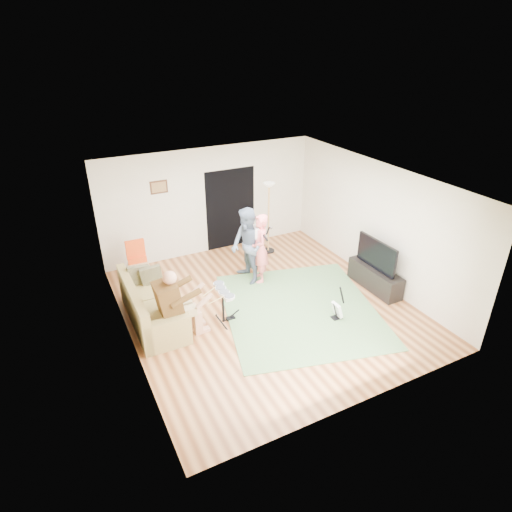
{
  "coord_description": "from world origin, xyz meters",
  "views": [
    {
      "loc": [
        -3.57,
        -6.57,
        5.01
      ],
      "look_at": [
        -0.08,
        0.3,
        1.05
      ],
      "focal_mm": 30.0,
      "sensor_mm": 36.0,
      "label": 1
    }
  ],
  "objects_px": {
    "singer": "(260,249)",
    "torchiere_lamp": "(269,206)",
    "dining_chair": "(139,270)",
    "sofa": "(149,309)",
    "tv_cabinet": "(375,278)",
    "guitar_spare": "(337,310)",
    "television": "(377,254)",
    "guitarist": "(248,246)",
    "drum_kit": "(223,307)"
  },
  "relations": [
    {
      "from": "singer",
      "to": "torchiere_lamp",
      "type": "xyz_separation_m",
      "value": [
        0.88,
        1.23,
        0.46
      ]
    },
    {
      "from": "singer",
      "to": "dining_chair",
      "type": "xyz_separation_m",
      "value": [
        -2.49,
        1.08,
        -0.44
      ]
    },
    {
      "from": "sofa",
      "to": "dining_chair",
      "type": "relative_size",
      "value": 2.06
    },
    {
      "from": "sofa",
      "to": "torchiere_lamp",
      "type": "height_order",
      "value": "torchiere_lamp"
    },
    {
      "from": "torchiere_lamp",
      "to": "tv_cabinet",
      "type": "bearing_deg",
      "value": -65.31
    },
    {
      "from": "guitar_spare",
      "to": "television",
      "type": "relative_size",
      "value": 0.64
    },
    {
      "from": "singer",
      "to": "dining_chair",
      "type": "bearing_deg",
      "value": -97.27
    },
    {
      "from": "singer",
      "to": "guitarist",
      "type": "xyz_separation_m",
      "value": [
        -0.25,
        0.11,
        0.07
      ]
    },
    {
      "from": "sofa",
      "to": "dining_chair",
      "type": "bearing_deg",
      "value": 83.05
    },
    {
      "from": "drum_kit",
      "to": "dining_chair",
      "type": "height_order",
      "value": "dining_chair"
    },
    {
      "from": "singer",
      "to": "tv_cabinet",
      "type": "xyz_separation_m",
      "value": [
        2.12,
        -1.46,
        -0.56
      ]
    },
    {
      "from": "sofa",
      "to": "tv_cabinet",
      "type": "relative_size",
      "value": 1.51
    },
    {
      "from": "dining_chair",
      "to": "tv_cabinet",
      "type": "relative_size",
      "value": 0.73
    },
    {
      "from": "guitarist",
      "to": "television",
      "type": "relative_size",
      "value": 1.53
    },
    {
      "from": "guitar_spare",
      "to": "dining_chair",
      "type": "bearing_deg",
      "value": 135.34
    },
    {
      "from": "drum_kit",
      "to": "torchiere_lamp",
      "type": "height_order",
      "value": "torchiere_lamp"
    },
    {
      "from": "drum_kit",
      "to": "television",
      "type": "xyz_separation_m",
      "value": [
        3.45,
        -0.35,
        0.52
      ]
    },
    {
      "from": "tv_cabinet",
      "to": "sofa",
      "type": "bearing_deg",
      "value": 168.17
    },
    {
      "from": "sofa",
      "to": "dining_chair",
      "type": "distance_m",
      "value": 1.55
    },
    {
      "from": "tv_cabinet",
      "to": "singer",
      "type": "bearing_deg",
      "value": 145.43
    },
    {
      "from": "sofa",
      "to": "singer",
      "type": "relative_size",
      "value": 1.31
    },
    {
      "from": "sofa",
      "to": "guitar_spare",
      "type": "distance_m",
      "value": 3.7
    },
    {
      "from": "guitar_spare",
      "to": "tv_cabinet",
      "type": "xyz_separation_m",
      "value": [
        1.45,
        0.58,
        0.04
      ]
    },
    {
      "from": "tv_cabinet",
      "to": "television",
      "type": "bearing_deg",
      "value": -180.0
    },
    {
      "from": "singer",
      "to": "guitarist",
      "type": "distance_m",
      "value": 0.28
    },
    {
      "from": "sofa",
      "to": "television",
      "type": "xyz_separation_m",
      "value": [
        4.74,
        -1.0,
        0.57
      ]
    },
    {
      "from": "guitarist",
      "to": "guitar_spare",
      "type": "height_order",
      "value": "guitarist"
    },
    {
      "from": "guitar_spare",
      "to": "singer",
      "type": "bearing_deg",
      "value": 108.26
    },
    {
      "from": "singer",
      "to": "drum_kit",
      "type": "bearing_deg",
      "value": -35.03
    },
    {
      "from": "sofa",
      "to": "singer",
      "type": "height_order",
      "value": "singer"
    },
    {
      "from": "sofa",
      "to": "guitarist",
      "type": "height_order",
      "value": "guitarist"
    },
    {
      "from": "drum_kit",
      "to": "guitarist",
      "type": "xyz_separation_m",
      "value": [
        1.13,
        1.22,
        0.55
      ]
    },
    {
      "from": "sofa",
      "to": "guitar_spare",
      "type": "xyz_separation_m",
      "value": [
        3.35,
        -1.58,
        -0.08
      ]
    },
    {
      "from": "sofa",
      "to": "guitarist",
      "type": "distance_m",
      "value": 2.56
    },
    {
      "from": "torchiere_lamp",
      "to": "sofa",
      "type": "bearing_deg",
      "value": -154.65
    },
    {
      "from": "guitar_spare",
      "to": "tv_cabinet",
      "type": "bearing_deg",
      "value": 21.84
    },
    {
      "from": "singer",
      "to": "tv_cabinet",
      "type": "height_order",
      "value": "singer"
    },
    {
      "from": "sofa",
      "to": "drum_kit",
      "type": "relative_size",
      "value": 2.82
    },
    {
      "from": "guitar_spare",
      "to": "tv_cabinet",
      "type": "height_order",
      "value": "guitar_spare"
    },
    {
      "from": "drum_kit",
      "to": "singer",
      "type": "bearing_deg",
      "value": 38.73
    },
    {
      "from": "drum_kit",
      "to": "guitarist",
      "type": "relative_size",
      "value": 0.43
    },
    {
      "from": "dining_chair",
      "to": "drum_kit",
      "type": "bearing_deg",
      "value": -62.39
    },
    {
      "from": "guitarist",
      "to": "television",
      "type": "height_order",
      "value": "guitarist"
    },
    {
      "from": "torchiere_lamp",
      "to": "television",
      "type": "distance_m",
      "value": 2.97
    },
    {
      "from": "drum_kit",
      "to": "tv_cabinet",
      "type": "xyz_separation_m",
      "value": [
        3.5,
        -0.35,
        -0.08
      ]
    },
    {
      "from": "sofa",
      "to": "television",
      "type": "bearing_deg",
      "value": -11.95
    },
    {
      "from": "dining_chair",
      "to": "singer",
      "type": "bearing_deg",
      "value": -22.73
    },
    {
      "from": "singer",
      "to": "guitar_spare",
      "type": "distance_m",
      "value": 2.23
    },
    {
      "from": "drum_kit",
      "to": "television",
      "type": "relative_size",
      "value": 0.65
    },
    {
      "from": "sofa",
      "to": "tv_cabinet",
      "type": "distance_m",
      "value": 4.9
    }
  ]
}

